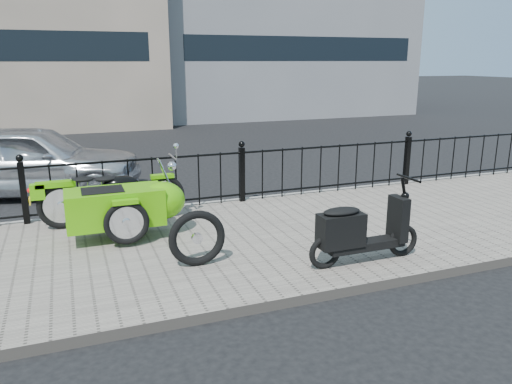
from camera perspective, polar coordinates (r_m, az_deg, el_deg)
name	(u,v)px	position (r m, az deg, el deg)	size (l,w,h in m)	color
ground	(270,230)	(7.76, 1.61, -4.33)	(120.00, 120.00, 0.00)	black
sidewalk	(283,236)	(7.30, 3.13, -5.09)	(30.00, 3.80, 0.12)	slate
curb	(240,202)	(9.02, -1.90, -1.16)	(30.00, 0.10, 0.12)	gray
iron_fence	(242,175)	(8.76, -1.63, 1.92)	(14.11, 0.11, 1.08)	black
motorcycle_sidecar	(127,203)	(7.29, -14.53, -1.18)	(2.28, 1.47, 0.98)	black
scooter	(359,232)	(6.21, 11.64, -4.50)	(1.54, 0.45, 1.04)	black
spare_tire	(197,238)	(6.07, -6.75, -5.27)	(0.70, 0.70, 0.10)	black
sedan_car	(32,160)	(10.50, -24.21, 3.36)	(1.63, 4.05, 1.38)	silver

